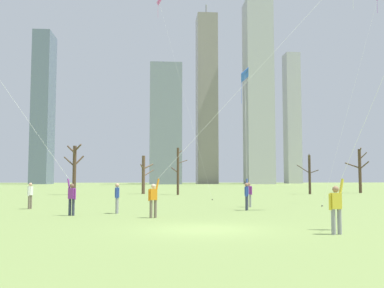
# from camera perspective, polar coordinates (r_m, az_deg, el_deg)

# --- Properties ---
(ground_plane) EXTENTS (400.00, 400.00, 0.00)m
(ground_plane) POSITION_cam_1_polar(r_m,az_deg,el_deg) (16.48, 1.64, -11.03)
(ground_plane) COLOR #7A934C
(kite_flyer_midfield_right_red) EXTENTS (8.48, 2.58, 12.59)m
(kite_flyer_midfield_right_red) POSITION_cam_1_polar(r_m,az_deg,el_deg) (23.74, -17.59, -3.06)
(kite_flyer_midfield_right_red) COLOR #33384C
(kite_flyer_midfield_right_red) RESTS_ON ground
(kite_flyer_foreground_left_white) EXTENTS (13.02, 3.85, 15.55)m
(kite_flyer_foreground_left_white) POSITION_cam_1_polar(r_m,az_deg,el_deg) (22.43, 3.05, 2.33)
(kite_flyer_foreground_left_white) COLOR #726656
(kite_flyer_foreground_left_white) RESTS_ON ground
(kite_flyer_far_back_blue) EXTENTS (2.29, 9.52, 10.91)m
(kite_flyer_far_back_blue) POSITION_cam_1_polar(r_m,az_deg,el_deg) (28.31, 7.04, -2.38)
(kite_flyer_far_back_blue) COLOR #33384C
(kite_flyer_far_back_blue) RESTS_ON ground
(kite_flyer_midfield_left_yellow) EXTENTS (5.64, 0.50, 12.30)m
(kite_flyer_midfield_left_yellow) POSITION_cam_1_polar(r_m,az_deg,el_deg) (16.03, 20.66, -1.07)
(kite_flyer_midfield_left_yellow) COLOR gray
(kite_flyer_midfield_left_yellow) RESTS_ON ground
(bystander_strolling_midfield) EXTENTS (0.27, 0.50, 1.62)m
(bystander_strolling_midfield) POSITION_cam_1_polar(r_m,az_deg,el_deg) (29.15, -20.29, -6.15)
(bystander_strolling_midfield) COLOR #726656
(bystander_strolling_midfield) RESTS_ON ground
(bystander_far_off_by_trees) EXTENTS (0.40, 0.38, 1.62)m
(bystander_far_off_by_trees) POSITION_cam_1_polar(r_m,az_deg,el_deg) (29.36, 7.38, -6.38)
(bystander_far_off_by_trees) COLOR gray
(bystander_far_off_by_trees) RESTS_ON ground
(bystander_watching_nearby) EXTENTS (0.22, 0.51, 1.62)m
(bystander_watching_nearby) POSITION_cam_1_polar(r_m,az_deg,el_deg) (24.14, -9.71, -6.75)
(bystander_watching_nearby) COLOR gray
(bystander_watching_nearby) RESTS_ON ground
(distant_kite_drifting_right_purple) EXTENTS (6.18, 2.58, 16.26)m
(distant_kite_drifting_right_purple) POSITION_cam_1_polar(r_m,az_deg,el_deg) (36.89, 22.27, 14.36)
(distant_kite_drifting_right_purple) COLOR purple
(distant_kite_drifting_right_purple) RESTS_ON ground
(distant_kite_low_near_trees_pink) EXTENTS (5.07, 5.78, 20.49)m
(distant_kite_low_near_trees_pink) POSITION_cam_1_polar(r_m,az_deg,el_deg) (46.09, -3.74, 16.01)
(distant_kite_low_near_trees_pink) COLOR pink
(distant_kite_low_near_trees_pink) RESTS_ON ground
(bare_tree_far_right_edge) EXTENTS (1.90, 2.04, 5.48)m
(bare_tree_far_right_edge) POSITION_cam_1_polar(r_m,az_deg,el_deg) (51.12, -1.85, -3.47)
(bare_tree_far_right_edge) COLOR #4C3828
(bare_tree_far_right_edge) RESTS_ON ground
(bare_tree_center) EXTENTS (2.26, 3.01, 5.93)m
(bare_tree_center) POSITION_cam_1_polar(r_m,az_deg,el_deg) (53.37, -15.04, -2.90)
(bare_tree_center) COLOR #4C3828
(bare_tree_center) RESTS_ON ground
(bare_tree_leftmost) EXTENTS (2.48, 2.85, 5.98)m
(bare_tree_leftmost) POSITION_cam_1_polar(r_m,az_deg,el_deg) (62.05, 20.97, -3.08)
(bare_tree_leftmost) COLOR #4C3828
(bare_tree_leftmost) RESTS_ON ground
(bare_tree_right_of_center) EXTENTS (1.70, 2.30, 4.74)m
(bare_tree_right_of_center) POSITION_cam_1_polar(r_m,az_deg,el_deg) (54.85, -6.28, -3.89)
(bare_tree_right_of_center) COLOR brown
(bare_tree_right_of_center) RESTS_ON ground
(bare_tree_left_of_center) EXTENTS (2.15, 3.59, 4.82)m
(bare_tree_left_of_center) POSITION_cam_1_polar(r_m,az_deg,el_deg) (55.43, 15.01, -3.73)
(bare_tree_left_of_center) COLOR #423326
(bare_tree_left_of_center) RESTS_ON ground
(skyline_squat_block) EXTENTS (7.62, 9.60, 69.03)m
(skyline_squat_block) POSITION_cam_1_polar(r_m,az_deg,el_deg) (167.77, 1.92, 5.87)
(skyline_squat_block) COLOR gray
(skyline_squat_block) RESTS_ON ground
(skyline_wide_slab) EXTENTS (6.20, 11.60, 55.40)m
(skyline_wide_slab) POSITION_cam_1_polar(r_m,az_deg,el_deg) (169.80, -18.77, 4.45)
(skyline_wide_slab) COLOR slate
(skyline_wide_slab) RESTS_ON ground
(skyline_mid_tower_right) EXTENTS (5.76, 6.80, 53.36)m
(skyline_mid_tower_right) POSITION_cam_1_polar(r_m,az_deg,el_deg) (184.42, 12.89, 3.30)
(skyline_mid_tower_right) COLOR #B2B2B7
(skyline_mid_tower_right) RESTS_ON ground
(skyline_tall_tower) EXTENTS (9.67, 10.23, 72.15)m
(skyline_tall_tower) POSITION_cam_1_polar(r_m,az_deg,el_deg) (164.44, 8.60, 6.75)
(skyline_tall_tower) COLOR #B2B2B7
(skyline_tall_tower) RESTS_ON ground
(skyline_short_annex) EXTENTS (11.03, 6.25, 42.08)m
(skyline_short_annex) POSITION_cam_1_polar(r_m,az_deg,el_deg) (152.45, -3.43, 2.68)
(skyline_short_annex) COLOR gray
(skyline_short_annex) RESTS_ON ground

